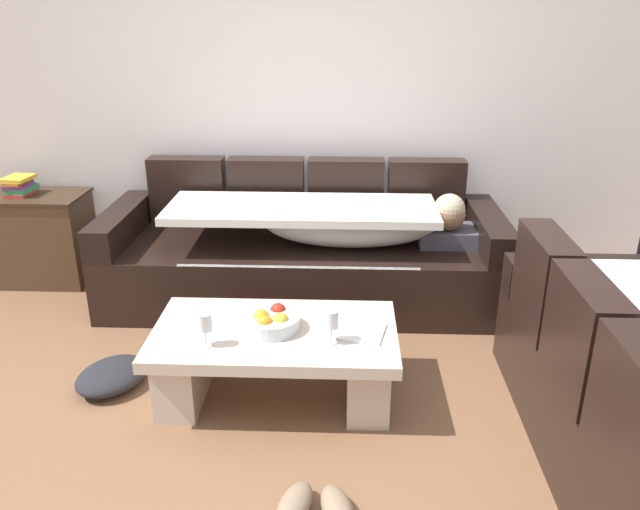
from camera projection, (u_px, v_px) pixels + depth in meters
name	position (u px, v px, depth m)	size (l,w,h in m)	color
ground_plane	(275.00, 455.00, 2.80)	(14.00, 14.00, 0.00)	brown
back_wall	(304.00, 85.00, 4.29)	(9.00, 0.10, 2.70)	white
couch_along_wall	(310.00, 253.00, 4.18)	(2.58, 0.92, 0.88)	black
coffee_table	(275.00, 354.00, 3.14)	(1.20, 0.68, 0.38)	beige
fruit_bowl	(271.00, 321.00, 3.08)	(0.28, 0.28, 0.10)	silver
wine_glass_near_left	(205.00, 323.00, 2.90)	(0.07, 0.07, 0.17)	silver
wine_glass_near_right	(331.00, 320.00, 2.93)	(0.07, 0.07, 0.17)	silver
open_magazine	(355.00, 331.00, 3.06)	(0.28, 0.21, 0.01)	white
side_cabinet	(38.00, 238.00, 4.47)	(0.72, 0.44, 0.64)	#4F3723
book_stack_on_cabinet	(19.00, 186.00, 4.33)	(0.19, 0.22, 0.13)	red
pair_of_shoes	(316.00, 508.00, 2.44)	(0.36, 0.31, 0.09)	#8C7259
crumpled_garment	(112.00, 376.00, 3.28)	(0.40, 0.32, 0.12)	#232328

